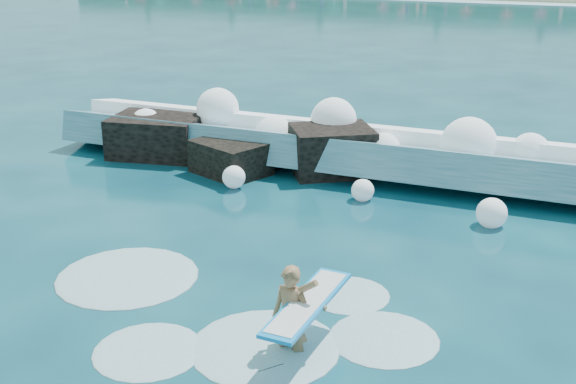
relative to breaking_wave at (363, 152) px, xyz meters
The scene contains 7 objects.
ground 7.83m from the breaking_wave, 101.47° to the right, with size 200.00×200.00×0.00m, color #082F41.
wet_band 59.37m from the breaking_wave, 91.50° to the left, with size 140.00×5.00×0.08m, color silver.
breaking_wave is the anchor object (origin of this frame).
rock_cluster 3.99m from the breaking_wave, 167.11° to the right, with size 8.67×3.70×1.59m.
surfer_with_board 10.05m from the breaking_wave, 79.61° to the right, with size 0.99×2.99×1.86m.
wave_spray 0.78m from the breaking_wave, ahead, with size 15.59×4.47×2.11m.
surf_foam 9.34m from the breaking_wave, 88.40° to the right, with size 9.61×4.97×0.15m.
Camera 1 is at (7.29, -11.99, 6.62)m, focal length 45.00 mm.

